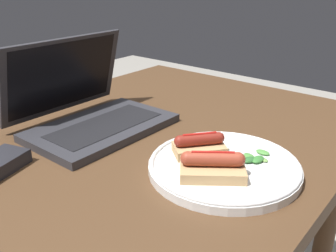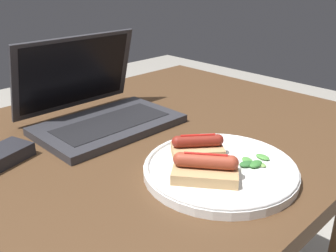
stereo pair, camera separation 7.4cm
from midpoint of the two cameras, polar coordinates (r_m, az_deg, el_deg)
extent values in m
cube|color=#4C331E|center=(0.86, -5.76, -2.37)|extent=(1.04, 0.82, 0.04)
cylinder|color=#4C331E|center=(1.50, -2.32, -6.12)|extent=(0.06, 0.06, 0.68)
cylinder|color=#4C331E|center=(1.24, 21.31, -14.79)|extent=(0.06, 0.06, 0.68)
cube|color=#2D2D33|center=(0.88, -12.39, -0.25)|extent=(0.32, 0.20, 0.02)
cube|color=black|center=(0.87, -11.94, 0.13)|extent=(0.27, 0.11, 0.00)
cube|color=#2D2D33|center=(0.95, -17.80, 7.31)|extent=(0.32, 0.06, 0.19)
cube|color=black|center=(0.94, -17.67, 7.34)|extent=(0.29, 0.05, 0.16)
cylinder|color=white|center=(0.70, 5.52, -6.38)|extent=(0.28, 0.28, 0.02)
torus|color=white|center=(0.69, 5.55, -5.67)|extent=(0.28, 0.28, 0.01)
cube|color=tan|center=(0.65, 3.51, -6.84)|extent=(0.12, 0.13, 0.02)
cylinder|color=#9E3D28|center=(0.64, 3.56, -5.12)|extent=(0.07, 0.08, 0.03)
sphere|color=#9E3D28|center=(0.64, 7.41, -5.15)|extent=(0.03, 0.03, 0.03)
sphere|color=#9E3D28|center=(0.64, -0.31, -5.06)|extent=(0.03, 0.03, 0.03)
cylinder|color=red|center=(0.63, 3.59, -4.11)|extent=(0.05, 0.06, 0.01)
cube|color=tan|center=(0.72, 1.86, -3.62)|extent=(0.11, 0.10, 0.02)
cylinder|color=maroon|center=(0.71, 1.88, -2.13)|extent=(0.07, 0.07, 0.02)
sphere|color=maroon|center=(0.72, 4.86, -1.85)|extent=(0.02, 0.02, 0.02)
sphere|color=maroon|center=(0.70, -1.17, -2.41)|extent=(0.02, 0.02, 0.02)
cylinder|color=red|center=(0.71, 1.89, -1.30)|extent=(0.05, 0.04, 0.00)
ellipsoid|color=#2D662D|center=(0.70, 9.29, -5.23)|extent=(0.03, 0.03, 0.01)
ellipsoid|color=#387A33|center=(0.71, 10.65, -5.09)|extent=(0.03, 0.02, 0.01)
ellipsoid|color=#4C8E3D|center=(0.72, 9.44, -4.70)|extent=(0.03, 0.03, 0.01)
ellipsoid|color=#709E4C|center=(0.71, 11.40, -5.12)|extent=(0.02, 0.02, 0.00)
ellipsoid|color=#4C8E3D|center=(0.74, 11.50, -4.01)|extent=(0.02, 0.03, 0.01)
ellipsoid|color=#387A33|center=(0.71, 10.34, -5.10)|extent=(0.01, 0.02, 0.00)
camera|label=1|loc=(0.04, -92.86, -1.20)|focal=40.00mm
camera|label=2|loc=(0.04, 87.14, 1.20)|focal=40.00mm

